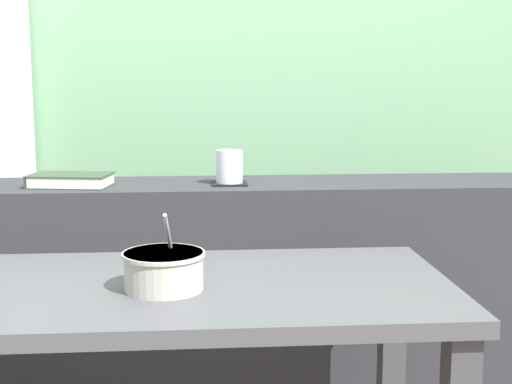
{
  "coord_description": "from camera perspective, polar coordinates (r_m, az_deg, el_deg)",
  "views": [
    {
      "loc": [
        -0.03,
        -1.56,
        1.14
      ],
      "look_at": [
        0.13,
        0.43,
        0.82
      ],
      "focal_mm": 51.11,
      "sensor_mm": 36.0,
      "label": 1
    }
  ],
  "objects": [
    {
      "name": "dark_console_ledge",
      "position": [
        2.23,
        -3.53,
        -9.87
      ],
      "size": [
        2.8,
        0.32,
        0.83
      ],
      "primitive_type": "cube",
      "color": "#2D2D33",
      "rests_on": "ground"
    },
    {
      "name": "closed_book",
      "position": [
        2.12,
        -14.33,
        0.91
      ],
      "size": [
        0.24,
        0.17,
        0.04
      ],
      "color": "#334233",
      "rests_on": "dark_console_ledge"
    },
    {
      "name": "coaster_square",
      "position": [
        2.1,
        -2.1,
        0.68
      ],
      "size": [
        0.1,
        0.1,
        0.0
      ],
      "primitive_type": "cube",
      "color": "black",
      "rests_on": "dark_console_ledge"
    },
    {
      "name": "juice_glass",
      "position": [
        2.09,
        -2.1,
        1.88
      ],
      "size": [
        0.08,
        0.08,
        0.09
      ],
      "color": "white",
      "rests_on": "coaster_square"
    },
    {
      "name": "outdoor_backdrop",
      "position": [
        2.81,
        -4.0,
        14.46
      ],
      "size": [
        4.8,
        0.08,
        2.8
      ],
      "primitive_type": "cube",
      "color": "#7AAD7F",
      "rests_on": "ground"
    },
    {
      "name": "breakfast_table",
      "position": [
        1.6,
        -6.17,
        -11.16
      ],
      "size": [
        1.17,
        0.58,
        0.7
      ],
      "color": "#414145",
      "rests_on": "ground"
    },
    {
      "name": "soup_bowl",
      "position": [
        1.51,
        -7.23,
        -6.13
      ],
      "size": [
        0.17,
        0.17,
        0.16
      ],
      "color": "#BCB7A8",
      "rests_on": "breakfast_table"
    }
  ]
}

